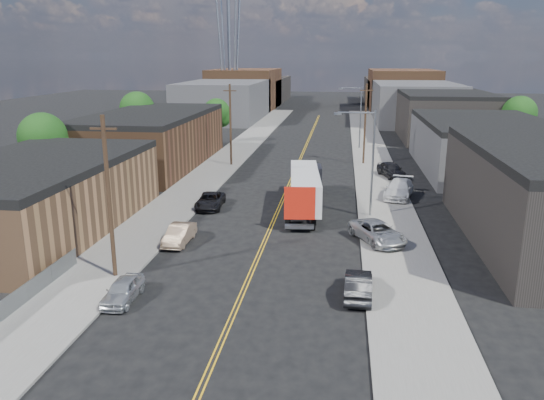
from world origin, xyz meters
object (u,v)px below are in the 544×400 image
(semi_truck, at_px, (306,186))
(car_right_lot_c, at_px, (391,169))
(car_right_lot_a, at_px, (377,232))
(car_left_b, at_px, (179,234))
(car_right_oncoming, at_px, (358,285))
(car_left_c, at_px, (210,201))
(car_left_a, at_px, (123,290))
(car_right_lot_b, at_px, (399,189))

(semi_truck, relative_size, car_right_lot_c, 2.92)
(semi_truck, distance_m, car_right_lot_a, 10.41)
(car_left_b, height_order, car_right_oncoming, car_right_oncoming)
(car_right_oncoming, bearing_deg, car_left_c, -50.77)
(semi_truck, bearing_deg, car_right_lot_a, -61.39)
(semi_truck, relative_size, car_left_a, 3.73)
(semi_truck, xyz_separation_m, car_right_lot_b, (8.63, 4.58, -1.09))
(car_left_b, distance_m, car_right_oncoming, 14.67)
(car_left_a, height_order, car_right_lot_a, car_right_lot_a)
(car_right_lot_a, xyz_separation_m, car_right_lot_b, (2.80, 13.13, 0.09))
(car_right_lot_a, bearing_deg, car_right_oncoming, -126.92)
(car_left_a, relative_size, car_left_c, 0.79)
(car_right_oncoming, height_order, car_right_lot_c, car_right_lot_c)
(car_right_lot_a, bearing_deg, car_left_a, -168.99)
(car_left_c, relative_size, car_right_lot_b, 0.84)
(semi_truck, distance_m, car_right_lot_c, 16.13)
(car_left_a, xyz_separation_m, car_left_b, (0.29, 9.59, 0.05))
(car_left_b, distance_m, car_left_c, 9.46)
(car_left_a, distance_m, car_right_lot_b, 30.09)
(car_right_lot_b, bearing_deg, car_right_oncoming, -87.95)
(car_left_a, xyz_separation_m, car_right_lot_a, (14.60, 11.41, 0.24))
(car_left_c, xyz_separation_m, car_right_lot_c, (17.16, 14.49, 0.31))
(car_left_a, xyz_separation_m, car_left_c, (0.24, 19.05, 0.02))
(car_left_a, xyz_separation_m, car_right_lot_c, (17.40, 33.54, 0.33))
(semi_truck, xyz_separation_m, car_left_a, (-8.77, -19.96, -1.43))
(car_right_lot_c, bearing_deg, car_right_lot_a, -115.25)
(car_right_lot_b, bearing_deg, car_right_lot_a, -88.82)
(car_right_oncoming, distance_m, car_right_lot_b, 22.71)
(car_left_c, height_order, car_right_lot_c, car_right_lot_c)
(car_left_a, distance_m, car_right_lot_a, 18.53)
(car_right_lot_a, bearing_deg, car_left_c, 124.99)
(car_right_lot_a, height_order, car_right_lot_c, car_right_lot_c)
(car_left_c, distance_m, car_right_lot_a, 16.27)
(car_right_lot_a, distance_m, car_right_lot_c, 22.31)
(car_left_c, xyz_separation_m, car_right_lot_b, (17.16, 5.49, 0.31))
(car_right_oncoming, distance_m, car_right_lot_a, 9.29)
(semi_truck, xyz_separation_m, car_right_lot_c, (8.63, 13.59, -1.10))
(car_left_b, height_order, car_right_lot_c, car_right_lot_c)
(car_left_b, xyz_separation_m, car_right_lot_c, (17.11, 23.95, 0.28))
(car_right_lot_c, bearing_deg, car_right_oncoming, -116.05)
(semi_truck, relative_size, car_right_lot_b, 2.48)
(car_right_oncoming, bearing_deg, semi_truck, -74.56)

